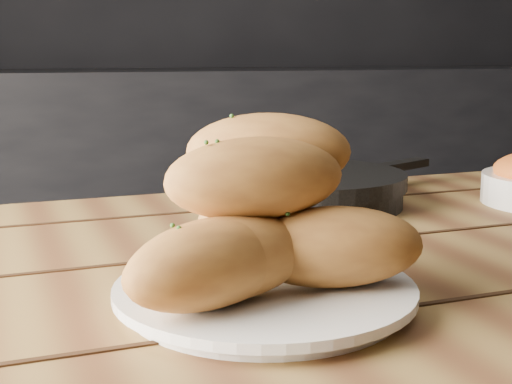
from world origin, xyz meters
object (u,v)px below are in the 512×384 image
(plate, at_px, (265,294))
(skillet, at_px, (309,188))
(bread_rolls, at_px, (256,222))
(table, at_px, (427,356))

(plate, height_order, skillet, skillet)
(bread_rolls, bearing_deg, plate, 13.80)
(table, relative_size, plate, 6.21)
(bread_rolls, distance_m, skillet, 0.41)
(plate, distance_m, bread_rolls, 0.06)
(table, xyz_separation_m, plate, (-0.20, -0.05, 0.11))
(plate, bearing_deg, table, 15.28)
(table, bearing_deg, plate, -164.72)
(plate, distance_m, skillet, 0.40)
(plate, bearing_deg, skillet, 59.94)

